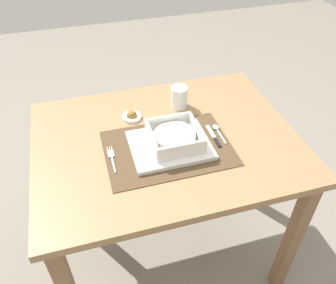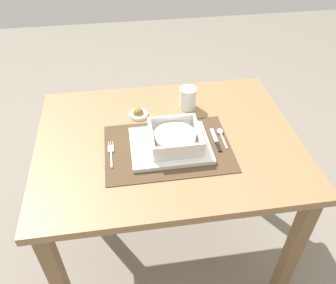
% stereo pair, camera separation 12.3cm
% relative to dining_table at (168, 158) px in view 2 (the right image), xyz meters
% --- Properties ---
extents(ground_plane, '(6.00, 6.00, 0.00)m').
position_rel_dining_table_xyz_m(ground_plane, '(0.00, 0.00, -0.62)').
color(ground_plane, gray).
extents(dining_table, '(0.98, 0.75, 0.72)m').
position_rel_dining_table_xyz_m(dining_table, '(0.00, 0.00, 0.00)').
color(dining_table, '#936D47').
rests_on(dining_table, ground).
extents(placemat, '(0.45, 0.32, 0.00)m').
position_rel_dining_table_xyz_m(placemat, '(-0.01, -0.06, 0.10)').
color(placemat, '#4C3823').
rests_on(placemat, dining_table).
extents(serving_plate, '(0.28, 0.23, 0.02)m').
position_rel_dining_table_xyz_m(serving_plate, '(0.00, -0.05, 0.11)').
color(serving_plate, white).
rests_on(serving_plate, placemat).
extents(porridge_bowl, '(0.18, 0.18, 0.06)m').
position_rel_dining_table_xyz_m(porridge_bowl, '(0.02, -0.05, 0.14)').
color(porridge_bowl, white).
rests_on(porridge_bowl, serving_plate).
extents(fork, '(0.02, 0.14, 0.00)m').
position_rel_dining_table_xyz_m(fork, '(-0.21, -0.05, 0.11)').
color(fork, silver).
rests_on(fork, placemat).
extents(spoon, '(0.02, 0.12, 0.01)m').
position_rel_dining_table_xyz_m(spoon, '(0.20, -0.01, 0.11)').
color(spoon, silver).
rests_on(spoon, placemat).
extents(butter_knife, '(0.01, 0.13, 0.01)m').
position_rel_dining_table_xyz_m(butter_knife, '(0.17, -0.05, 0.11)').
color(butter_knife, black).
rests_on(butter_knife, placemat).
extents(drinking_glass, '(0.07, 0.07, 0.09)m').
position_rel_dining_table_xyz_m(drinking_glass, '(0.11, 0.19, 0.14)').
color(drinking_glass, white).
rests_on(drinking_glass, dining_table).
extents(condiment_saucer, '(0.08, 0.08, 0.04)m').
position_rel_dining_table_xyz_m(condiment_saucer, '(-0.10, 0.16, 0.11)').
color(condiment_saucer, white).
rests_on(condiment_saucer, dining_table).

